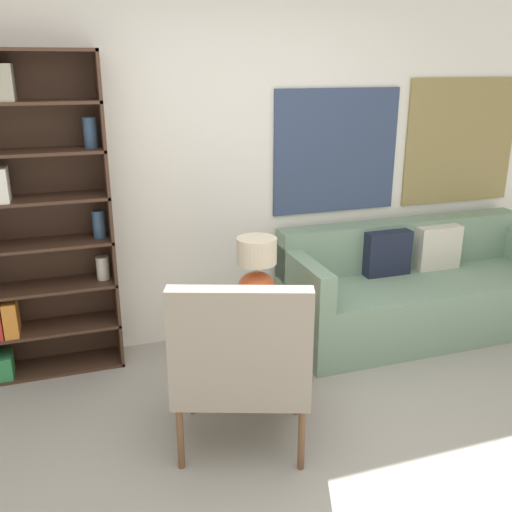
{
  "coord_description": "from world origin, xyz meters",
  "views": [
    {
      "loc": [
        -0.94,
        -1.87,
        1.97
      ],
      "look_at": [
        0.08,
        1.14,
        0.9
      ],
      "focal_mm": 40.0,
      "sensor_mm": 36.0,
      "label": 1
    }
  ],
  "objects_px": {
    "armchair": "(241,360)",
    "couch": "(417,291)",
    "table_lamp": "(257,271)",
    "side_table": "(265,315)"
  },
  "relations": [
    {
      "from": "side_table",
      "to": "table_lamp",
      "type": "distance_m",
      "value": 0.28
    },
    {
      "from": "couch",
      "to": "side_table",
      "type": "xyz_separation_m",
      "value": [
        -1.39,
        -0.4,
        0.18
      ]
    },
    {
      "from": "armchair",
      "to": "couch",
      "type": "distance_m",
      "value": 2.03
    },
    {
      "from": "couch",
      "to": "side_table",
      "type": "distance_m",
      "value": 1.46
    },
    {
      "from": "armchair",
      "to": "table_lamp",
      "type": "bearing_deg",
      "value": 65.33
    },
    {
      "from": "armchair",
      "to": "couch",
      "type": "relative_size",
      "value": 0.48
    },
    {
      "from": "armchair",
      "to": "table_lamp",
      "type": "distance_m",
      "value": 0.77
    },
    {
      "from": "table_lamp",
      "to": "couch",
      "type": "bearing_deg",
      "value": 13.55
    },
    {
      "from": "table_lamp",
      "to": "armchair",
      "type": "bearing_deg",
      "value": -114.67
    },
    {
      "from": "couch",
      "to": "armchair",
      "type": "bearing_deg",
      "value": -149.49
    }
  ]
}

